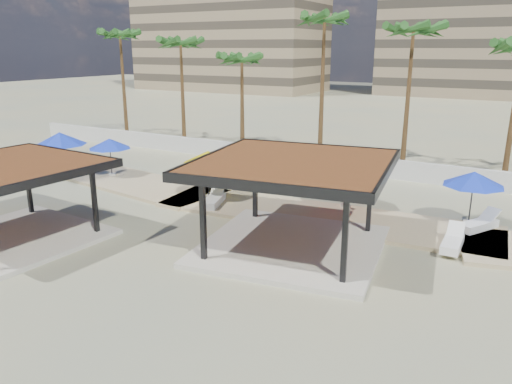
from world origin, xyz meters
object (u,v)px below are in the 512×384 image
at_px(pavilion_central, 293,196).
at_px(pavilion_west, 8,196).
at_px(lounger_a, 214,200).
at_px(umbrella_a, 110,144).
at_px(umbrella_c, 348,162).
at_px(lounger_b, 479,225).
at_px(lounger_c, 452,243).

relative_size(pavilion_central, pavilion_west, 1.18).
bearing_deg(pavilion_west, lounger_a, 63.14).
relative_size(umbrella_a, lounger_a, 1.40).
bearing_deg(umbrella_a, pavilion_central, -17.69).
bearing_deg(lounger_a, umbrella_c, -81.41).
xyz_separation_m(pavilion_central, umbrella_c, (0.15, 5.77, 0.28)).
distance_m(pavilion_west, lounger_b, 19.76).
relative_size(pavilion_west, umbrella_c, 2.04).
distance_m(lounger_a, lounger_c, 11.33).
xyz_separation_m(umbrella_a, lounger_a, (8.80, -1.78, -1.75)).
bearing_deg(pavilion_central, pavilion_west, -162.59).
xyz_separation_m(pavilion_west, lounger_c, (15.96, 7.87, -1.60)).
xyz_separation_m(umbrella_c, lounger_a, (-5.88, -2.92, -2.07)).
bearing_deg(umbrella_a, lounger_b, 2.67).
height_order(lounger_b, lounger_c, lounger_b).
relative_size(umbrella_a, lounger_b, 1.49).
bearing_deg(umbrella_c, lounger_b, -1.57).
relative_size(pavilion_west, lounger_a, 3.01).
bearing_deg(lounger_a, lounger_c, -107.82).
height_order(pavilion_central, lounger_a, pavilion_central).
xyz_separation_m(pavilion_west, lounger_b, (16.59, 10.63, -1.60)).
relative_size(umbrella_a, lounger_c, 1.56).
xyz_separation_m(pavilion_central, pavilion_west, (-10.35, -5.02, -0.20)).
distance_m(pavilion_west, lounger_a, 9.27).
xyz_separation_m(pavilion_central, lounger_c, (5.61, 2.85, -1.80)).
distance_m(pavilion_central, pavilion_west, 11.50).
relative_size(pavilion_central, lounger_c, 3.96).
bearing_deg(lounger_a, lounger_b, -94.86).
distance_m(pavilion_west, umbrella_c, 15.07).
distance_m(pavilion_central, lounger_c, 6.54).
bearing_deg(lounger_a, pavilion_central, -134.29).
height_order(pavilion_west, lounger_a, pavilion_west).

